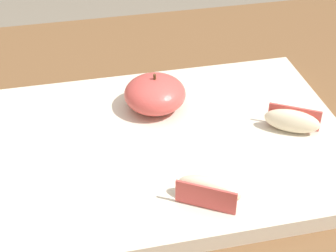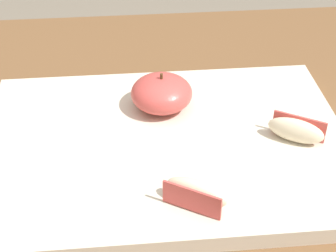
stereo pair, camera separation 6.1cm
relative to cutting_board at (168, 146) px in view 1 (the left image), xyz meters
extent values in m
cube|color=brown|center=(0.00, -0.02, -0.03)|extent=(1.42, 0.83, 0.03)
cube|color=beige|center=(0.00, 0.00, 0.00)|extent=(0.44, 0.31, 0.02)
ellipsoid|color=#D14C47|center=(0.00, 0.07, 0.03)|extent=(0.08, 0.08, 0.04)
cylinder|color=#4C3319|center=(0.00, 0.07, 0.06)|extent=(0.00, 0.00, 0.01)
ellipsoid|color=beige|center=(0.15, -0.02, 0.02)|extent=(0.07, 0.05, 0.03)
cube|color=#D14C47|center=(0.16, -0.01, 0.02)|extent=(0.06, 0.03, 0.03)
ellipsoid|color=beige|center=(0.02, -0.11, 0.02)|extent=(0.07, 0.05, 0.03)
cube|color=#D14C47|center=(0.01, -0.12, 0.02)|extent=(0.06, 0.03, 0.03)
camera|label=1|loc=(-0.11, -0.48, 0.39)|focal=55.67mm
camera|label=2|loc=(-0.05, -0.49, 0.39)|focal=55.67mm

